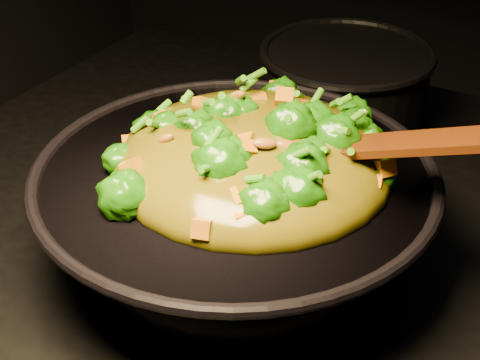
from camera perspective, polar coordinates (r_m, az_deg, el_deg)
The scene contains 4 objects.
wok at distance 0.80m, azimuth -0.36°, elevation -2.93°, with size 0.41×0.41×0.12m, color black, non-canonical shape.
stir_fry at distance 0.75m, azimuth 1.05°, elevation 4.24°, with size 0.29×0.29×0.10m, color #1B5E06, non-canonical shape.
spatula at distance 0.73m, azimuth 10.66°, elevation 2.66°, with size 0.30×0.04×0.01m, color #3D1208.
back_pot at distance 1.05m, azimuth 8.06°, elevation 6.79°, with size 0.23×0.23×0.13m, color black.
Camera 1 is at (0.23, -0.65, 1.43)m, focal length 55.00 mm.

